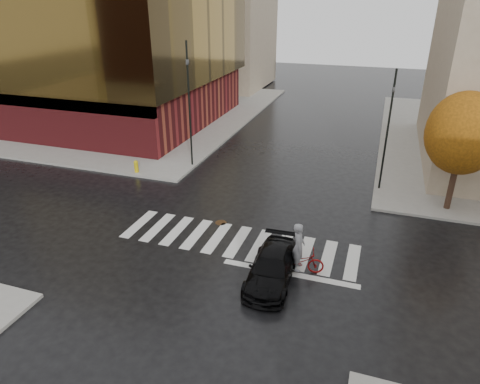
# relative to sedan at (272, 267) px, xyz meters

# --- Properties ---
(ground) EXTENTS (120.00, 120.00, 0.00)m
(ground) POSITION_rel_sedan_xyz_m (-2.35, 1.98, -0.63)
(ground) COLOR black
(ground) RESTS_ON ground
(sidewalk_nw) EXTENTS (30.00, 30.00, 0.15)m
(sidewalk_nw) POSITION_rel_sedan_xyz_m (-23.35, 22.98, -0.56)
(sidewalk_nw) COLOR gray
(sidewalk_nw) RESTS_ON ground
(crosswalk) EXTENTS (12.00, 3.00, 0.01)m
(crosswalk) POSITION_rel_sedan_xyz_m (-2.35, 2.48, -0.63)
(crosswalk) COLOR silver
(crosswalk) RESTS_ON ground
(office_glass) EXTENTS (27.00, 19.00, 16.00)m
(office_glass) POSITION_rel_sedan_xyz_m (-24.35, 19.97, 7.65)
(office_glass) COLOR maroon
(office_glass) RESTS_ON sidewalk_nw
(building_nw_far) EXTENTS (14.00, 12.00, 20.00)m
(building_nw_far) POSITION_rel_sedan_xyz_m (-18.35, 38.98, 9.52)
(building_nw_far) COLOR gray
(building_nw_far) RESTS_ON sidewalk_nw
(tree_ne_a) EXTENTS (3.80, 3.80, 6.50)m
(tree_ne_a) POSITION_rel_sedan_xyz_m (7.65, 9.38, 3.83)
(tree_ne_a) COLOR black
(tree_ne_a) RESTS_ON sidewalk_ne
(sedan) EXTENTS (1.97, 4.43, 1.26)m
(sedan) POSITION_rel_sedan_xyz_m (0.00, 0.00, 0.00)
(sedan) COLOR black
(sedan) RESTS_ON ground
(cyclist) EXTENTS (2.17, 1.11, 2.35)m
(cyclist) POSITION_rel_sedan_xyz_m (0.97, 0.98, 0.17)
(cyclist) COLOR maroon
(cyclist) RESTS_ON ground
(traffic_light_nw) EXTENTS (0.25, 0.23, 8.26)m
(traffic_light_nw) POSITION_rel_sedan_xyz_m (-8.65, 10.98, 4.35)
(traffic_light_nw) COLOR black
(traffic_light_nw) RESTS_ON sidewalk_nw
(traffic_light_ne) EXTENTS (0.17, 0.19, 7.18)m
(traffic_light_ne) POSITION_rel_sedan_xyz_m (3.95, 10.98, 3.60)
(traffic_light_ne) COLOR black
(traffic_light_ne) RESTS_ON sidewalk_ne
(fire_hydrant) EXTENTS (0.30, 0.30, 0.83)m
(fire_hydrant) POSITION_rel_sedan_xyz_m (-11.60, 8.48, -0.03)
(fire_hydrant) COLOR gold
(fire_hydrant) RESTS_ON sidewalk_nw
(manhole) EXTENTS (0.61, 0.61, 0.01)m
(manhole) POSITION_rel_sedan_xyz_m (-3.81, 3.98, -0.63)
(manhole) COLOR #4A311A
(manhole) RESTS_ON ground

